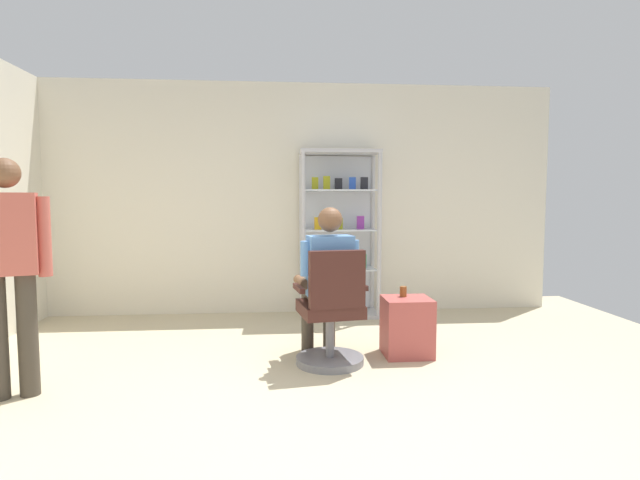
{
  "coord_description": "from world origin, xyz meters",
  "views": [
    {
      "loc": [
        -0.33,
        -3.05,
        1.37
      ],
      "look_at": [
        0.06,
        1.31,
        1.0
      ],
      "focal_mm": 28.48,
      "sensor_mm": 36.0,
      "label": 1
    }
  ],
  "objects_px": {
    "display_cabinet_main": "(339,232)",
    "tea_glass": "(403,291)",
    "office_chair": "(332,318)",
    "storage_crate": "(407,327)",
    "standing_customer": "(9,262)",
    "seated_shopkeeper": "(327,276)"
  },
  "relations": [
    {
      "from": "standing_customer",
      "to": "seated_shopkeeper",
      "type": "bearing_deg",
      "value": 15.47
    },
    {
      "from": "seated_shopkeeper",
      "to": "storage_crate",
      "type": "bearing_deg",
      "value": 5.0
    },
    {
      "from": "office_chair",
      "to": "seated_shopkeeper",
      "type": "height_order",
      "value": "seated_shopkeeper"
    },
    {
      "from": "storage_crate",
      "to": "tea_glass",
      "type": "bearing_deg",
      "value": 107.33
    },
    {
      "from": "office_chair",
      "to": "display_cabinet_main",
      "type": "bearing_deg",
      "value": 81.11
    },
    {
      "from": "display_cabinet_main",
      "to": "tea_glass",
      "type": "relative_size",
      "value": 21.06
    },
    {
      "from": "office_chair",
      "to": "storage_crate",
      "type": "relative_size",
      "value": 1.91
    },
    {
      "from": "seated_shopkeeper",
      "to": "display_cabinet_main",
      "type": "bearing_deg",
      "value": 79.41
    },
    {
      "from": "storage_crate",
      "to": "standing_customer",
      "type": "distance_m",
      "value": 3.07
    },
    {
      "from": "display_cabinet_main",
      "to": "office_chair",
      "type": "xyz_separation_m",
      "value": [
        -0.28,
        -1.8,
        -0.57
      ]
    },
    {
      "from": "display_cabinet_main",
      "to": "storage_crate",
      "type": "xyz_separation_m",
      "value": [
        0.4,
        -1.58,
        -0.71
      ]
    },
    {
      "from": "display_cabinet_main",
      "to": "seated_shopkeeper",
      "type": "height_order",
      "value": "display_cabinet_main"
    },
    {
      "from": "storage_crate",
      "to": "display_cabinet_main",
      "type": "bearing_deg",
      "value": 104.18
    },
    {
      "from": "office_chair",
      "to": "storage_crate",
      "type": "height_order",
      "value": "office_chair"
    },
    {
      "from": "seated_shopkeeper",
      "to": "office_chair",
      "type": "bearing_deg",
      "value": -81.16
    },
    {
      "from": "seated_shopkeeper",
      "to": "standing_customer",
      "type": "xyz_separation_m",
      "value": [
        -2.21,
        -0.61,
        0.22
      ]
    },
    {
      "from": "storage_crate",
      "to": "standing_customer",
      "type": "relative_size",
      "value": 0.31
    },
    {
      "from": "office_chair",
      "to": "standing_customer",
      "type": "bearing_deg",
      "value": -168.61
    },
    {
      "from": "display_cabinet_main",
      "to": "office_chair",
      "type": "height_order",
      "value": "display_cabinet_main"
    },
    {
      "from": "seated_shopkeeper",
      "to": "tea_glass",
      "type": "height_order",
      "value": "seated_shopkeeper"
    },
    {
      "from": "display_cabinet_main",
      "to": "storage_crate",
      "type": "relative_size",
      "value": 3.78
    },
    {
      "from": "office_chair",
      "to": "seated_shopkeeper",
      "type": "bearing_deg",
      "value": 98.84
    }
  ]
}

